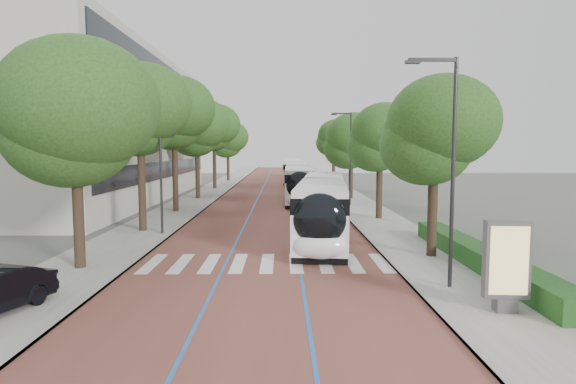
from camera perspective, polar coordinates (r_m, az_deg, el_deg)
ground at (r=20.27m, az=-3.14°, el=-9.14°), size 160.00×160.00×0.00m
road at (r=59.84m, az=-1.53°, el=0.36°), size 11.00×140.00×0.02m
sidewalk_left at (r=60.41m, az=-8.66°, el=0.40°), size 4.00×140.00×0.12m
sidewalk_right at (r=60.20m, az=5.63°, el=0.41°), size 4.00×140.00×0.12m
kerb_left at (r=60.18m, az=-6.87°, el=0.40°), size 0.20×140.00×0.14m
kerb_right at (r=60.02m, az=3.82°, el=0.41°), size 0.20×140.00×0.14m
zebra_crossing at (r=21.23m, az=-2.48°, el=-8.41°), size 10.55×3.60×0.01m
lane_line_left at (r=59.88m, az=-3.06°, el=0.37°), size 0.12×126.00×0.01m
lane_line_right at (r=59.84m, az=0.00°, el=0.38°), size 0.12×126.00×0.01m
office_building at (r=51.82m, az=-24.00°, el=6.92°), size 18.11×40.00×14.00m
hedge at (r=21.76m, az=21.76°, el=-7.11°), size 1.20×14.00×0.80m
streetlight_near at (r=17.60m, az=18.47°, el=4.29°), size 1.82×0.20×8.00m
streetlight_far at (r=42.02m, az=7.20°, el=4.86°), size 1.82×0.20×8.00m
lamp_post_left at (r=28.50m, az=-14.85°, el=3.21°), size 0.14×0.14×8.00m
trees_left at (r=45.01m, az=-11.51°, el=7.35°), size 6.28×61.07×10.00m
trees_right at (r=42.85m, az=8.53°, el=6.01°), size 5.73×46.89×8.28m
lead_bus at (r=28.87m, az=4.16°, el=-1.58°), size 4.33×18.55×3.20m
bus_queued_0 at (r=44.76m, az=1.24°, el=0.82°), size 2.68×12.43×3.20m
bus_queued_1 at (r=57.21m, az=1.05°, el=1.76°), size 2.62×12.42×3.20m
bus_queued_2 at (r=70.29m, az=0.52°, el=2.39°), size 2.77×12.45×3.20m
bus_queued_3 at (r=84.24m, az=0.52°, el=2.85°), size 3.17×12.51×3.20m
ad_panel at (r=15.92m, az=24.48°, el=-7.76°), size 1.35×0.55×2.77m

